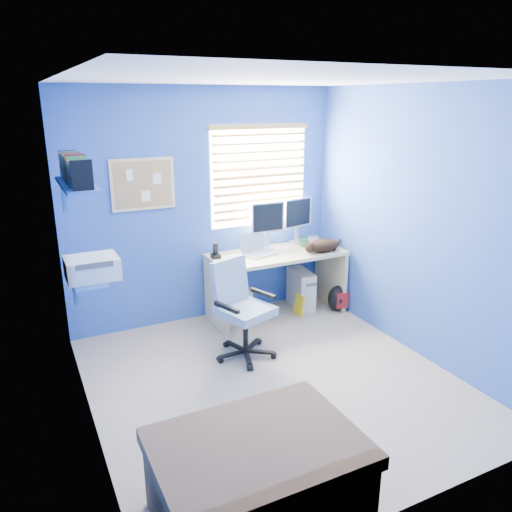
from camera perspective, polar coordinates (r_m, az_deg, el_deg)
name	(u,v)px	position (r m, az deg, el deg)	size (l,w,h in m)	color
floor	(273,382)	(4.50, 2.01, -14.17)	(3.00, 3.20, 0.00)	#A59484
ceiling	(277,79)	(3.83, 2.43, 19.57)	(3.00, 3.20, 0.00)	white
wall_back	(204,207)	(5.41, -5.92, 5.54)	(3.00, 0.01, 2.50)	#3858A9
wall_front	(420,321)	(2.77, 18.23, -7.03)	(3.00, 0.01, 2.50)	#3858A9
wall_left	(79,272)	(3.56, -19.59, -1.74)	(0.01, 3.20, 2.50)	#3858A9
wall_right	(418,225)	(4.86, 17.98, 3.43)	(0.01, 3.20, 2.50)	#3858A9
desk	(277,284)	(5.63, 2.36, -3.22)	(1.50, 0.65, 0.74)	#D1B88D
laptop	(259,245)	(5.40, 0.34, 1.25)	(0.33, 0.26, 0.22)	silver
monitor_left	(267,226)	(5.58, 1.24, 3.47)	(0.40, 0.12, 0.54)	silver
monitor_right	(297,221)	(5.84, 4.68, 4.05)	(0.40, 0.12, 0.54)	silver
phone	(216,250)	(5.33, -4.65, 0.67)	(0.09, 0.11, 0.17)	black
mug	(303,242)	(5.75, 5.44, 1.55)	(0.10, 0.09, 0.10)	#2A7D4C
cd_spindle	(313,239)	(5.95, 6.57, 1.90)	(0.13, 0.13, 0.07)	silver
cat	(324,245)	(5.59, 7.74, 1.21)	(0.39, 0.21, 0.14)	black
tower_pc	(301,289)	(5.91, 5.15, -3.77)	(0.19, 0.44, 0.45)	beige
drawer_boxes	(233,305)	(5.50, -2.64, -5.64)	(0.35, 0.28, 0.41)	tan
yellow_book	(299,305)	(5.72, 4.96, -5.63)	(0.03, 0.17, 0.24)	yellow
backpack	(338,298)	(5.89, 9.37, -4.76)	(0.26, 0.20, 0.31)	black
bed_corner	(257,481)	(3.14, 0.17, -24.33)	(1.12, 0.79, 0.54)	brown
office_chair	(242,321)	(4.77, -1.61, -7.48)	(0.69, 0.69, 0.93)	black
window_blinds	(260,176)	(5.58, 0.44, 9.14)	(1.15, 0.05, 1.10)	white
corkboard	(143,184)	(5.15, -12.80, 8.00)	(0.64, 0.02, 0.52)	#D1B88D
wall_shelves	(83,220)	(4.24, -19.20, 3.90)	(0.42, 0.90, 1.05)	#2F5AAE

